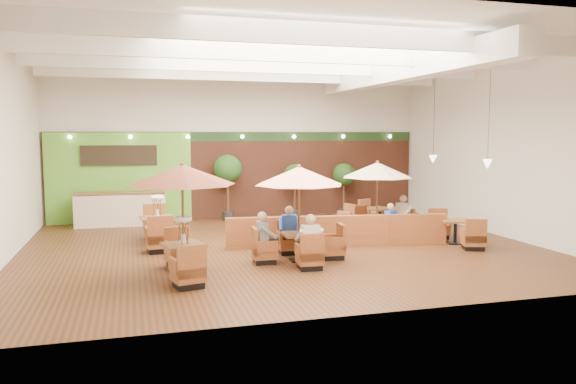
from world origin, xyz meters
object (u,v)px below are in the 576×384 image
object	(u,v)px
service_counter	(120,209)
diner_0	(310,236)
table_4	(455,232)
diner_1	(289,225)
diner_2	(264,232)
diner_3	(389,218)
diner_4	(402,212)
topiary_0	(228,171)
table_2	(377,185)
booth_divider	(338,231)
table_1	(299,195)
topiary_2	(344,177)
table_3	(157,228)
table_5	(373,219)
table_0	(182,190)
topiary_1	(295,178)

from	to	relation	value
service_counter	diner_0	size ratio (longest dim) A/B	3.51
table_4	diner_1	world-z (taller)	diner_1
service_counter	diner_2	xyz separation A→B (m)	(3.48, -6.80, 0.18)
service_counter	table_4	world-z (taller)	service_counter
diner_0	diner_3	xyz separation A→B (m)	(3.18, 2.38, -0.05)
diner_2	diner_4	size ratio (longest dim) A/B	1.00
topiary_0	table_2	bearing A→B (deg)	-50.98
table_4	diner_3	size ratio (longest dim) A/B	3.53
booth_divider	diner_4	distance (m)	2.64
diner_3	table_4	bearing A→B (deg)	-49.40
table_1	table_2	xyz separation A→B (m)	(3.18, 2.35, -0.04)
topiary_2	diner_3	size ratio (longest dim) A/B	2.85
table_4	diner_2	distance (m)	5.96
diner_1	diner_3	bearing A→B (deg)	-156.08
table_1	table_4	xyz separation A→B (m)	(4.99, 0.90, -1.32)
table_3	diner_4	world-z (taller)	table_3
topiary_2	diner_3	xyz separation A→B (m)	(-0.75, -5.51, -0.78)
booth_divider	diner_3	distance (m)	1.62
service_counter	table_1	xyz separation A→B (m)	(4.36, -6.80, 1.08)
service_counter	table_5	xyz separation A→B (m)	(8.15, -2.83, -0.26)
table_5	diner_2	size ratio (longest dim) A/B	2.99
service_counter	topiary_0	bearing A→B (deg)	3.03
service_counter	topiary_2	xyz separation A→B (m)	(8.29, 0.20, 0.93)
table_0	diner_3	xyz separation A→B (m)	(6.08, 2.26, -1.21)
diner_0	diner_2	world-z (taller)	diner_0
topiary_0	table_4	bearing A→B (deg)	-47.57
table_0	table_5	bearing A→B (deg)	22.35
booth_divider	table_1	world-z (taller)	table_1
service_counter	table_1	distance (m)	8.15
table_1	topiary_2	size ratio (longest dim) A/B	1.19
diner_1	table_0	bearing A→B (deg)	42.44
topiary_1	diner_0	bearing A→B (deg)	-103.91
booth_divider	table_1	size ratio (longest dim) A/B	2.61
table_2	diner_3	size ratio (longest dim) A/B	3.44
table_1	table_5	xyz separation A→B (m)	(3.79, 3.97, -1.34)
table_2	diner_4	bearing A→B (deg)	-22.08
table_2	topiary_1	world-z (taller)	table_2
service_counter	table_3	size ratio (longest dim) A/B	1.08
table_0	diner_1	bearing A→B (deg)	16.53
table_0	diner_1	xyz separation A→B (m)	(2.90, 1.64, -1.17)
table_2	diner_0	world-z (taller)	table_2
table_3	diner_1	distance (m)	3.94
table_2	topiary_0	distance (m)	5.99
table_5	diner_2	distance (m)	6.15
table_3	topiary_1	distance (m)	6.67
table_1	table_5	size ratio (longest dim) A/B	0.99
table_0	diner_3	bearing A→B (deg)	7.41
service_counter	topiary_2	world-z (taller)	topiary_2
table_5	topiary_1	xyz separation A→B (m)	(-1.83, 3.03, 1.18)
table_5	table_4	bearing A→B (deg)	-92.22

